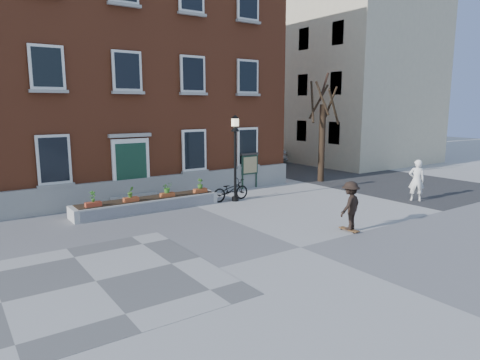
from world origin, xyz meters
TOP-DOWN VIEW (x-y plane):
  - ground at (0.00, 0.00)m, footprint 100.00×100.00m
  - checker_patch at (-6.00, 1.00)m, footprint 6.00×6.00m
  - bicycle at (1.88, 6.74)m, footprint 1.93×0.72m
  - parked_car at (11.55, 17.09)m, footprint 1.82×4.92m
  - bystander at (8.87, 1.84)m, footprint 0.81×0.83m
  - brick_building at (-2.00, 13.98)m, footprint 18.40×10.85m
  - planter_assembly at (-1.99, 7.18)m, footprint 6.20×1.12m
  - bare_tree at (9.01, 8.01)m, footprint 1.83×1.83m
  - side_street at (17.99, 19.78)m, footprint 15.20×36.00m
  - lamp_post at (2.01, 6.55)m, footprint 0.40×0.40m
  - notice_board at (4.41, 8.71)m, footprint 1.10×0.16m
  - skateboarder at (2.59, 0.31)m, footprint 1.22×0.88m

SIDE VIEW (x-z plane):
  - ground at x=0.00m, z-range 0.00..0.00m
  - checker_patch at x=-6.00m, z-range 0.00..0.01m
  - planter_assembly at x=-1.99m, z-range -0.27..0.88m
  - bicycle at x=1.88m, z-range 0.00..1.00m
  - parked_car at x=11.55m, z-range 0.00..1.61m
  - skateboarder at x=2.59m, z-range 0.03..1.81m
  - bystander at x=8.87m, z-range 0.00..1.92m
  - notice_board at x=4.41m, z-range 0.33..2.20m
  - lamp_post at x=2.01m, z-range 0.57..4.50m
  - bare_tree at x=9.01m, z-range -0.29..5.87m
  - brick_building at x=-2.00m, z-range 0.00..12.60m
  - side_street at x=17.99m, z-range -0.23..14.27m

